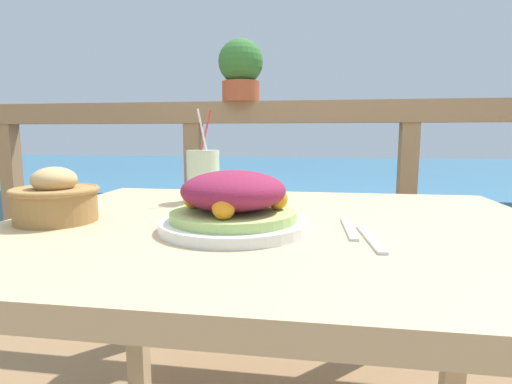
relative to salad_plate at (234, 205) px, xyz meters
The scene contains 9 objects.
patio_table 0.17m from the salad_plate, 50.38° to the left, with size 1.14×0.90×0.70m.
railing_fence 0.98m from the salad_plate, 85.85° to the left, with size 2.80×0.08×1.02m.
sea_backdrop 3.51m from the salad_plate, 88.83° to the left, with size 12.00×4.00×0.53m.
salad_plate is the anchor object (origin of this frame).
drink_glass 0.34m from the salad_plate, 115.67° to the left, with size 0.09×0.09×0.25m.
bread_basket 0.38m from the salad_plate, behind, with size 0.18×0.18×0.12m.
potted_plant 1.07m from the salad_plate, 99.89° to the left, with size 0.19×0.19×0.26m.
fork 0.23m from the salad_plate, ahead, with size 0.02×0.18×0.00m.
knife 0.26m from the salad_plate, ahead, with size 0.03×0.18×0.00m.
Camera 1 is at (0.08, -0.82, 0.88)m, focal length 28.00 mm.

